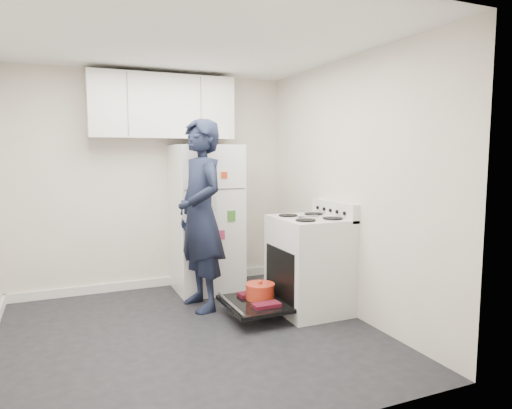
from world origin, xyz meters
name	(u,v)px	position (x,y,z in m)	size (l,w,h in m)	color
room	(184,198)	(-0.03, 0.03, 1.21)	(3.21, 3.21, 2.51)	black
electric_range	(308,265)	(1.26, 0.15, 0.47)	(0.66, 0.76, 1.10)	silver
open_oven_door	(257,298)	(0.72, 0.18, 0.19)	(0.55, 0.70, 0.22)	black
refrigerator	(206,218)	(0.54, 1.25, 0.85)	(0.72, 0.74, 1.75)	white
upper_cabinets	(162,107)	(0.10, 1.43, 2.10)	(1.60, 0.33, 0.70)	silver
person	(201,215)	(0.30, 0.65, 0.96)	(0.70, 0.46, 1.93)	black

